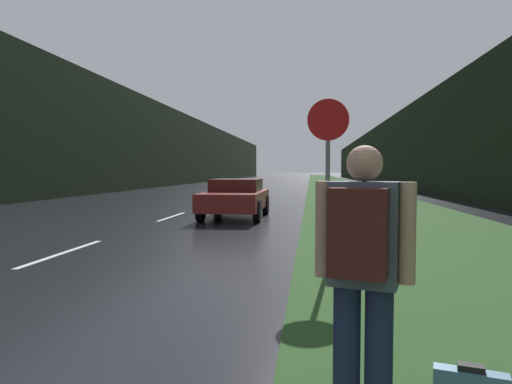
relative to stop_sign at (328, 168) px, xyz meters
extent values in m
cube|color=#26471E|center=(2.47, 32.33, -1.64)|extent=(6.00, 240.00, 0.02)
cube|color=silver|center=(-5.06, 1.14, -1.65)|extent=(0.12, 3.00, 0.01)
cube|color=silver|center=(-5.06, 8.14, -1.65)|extent=(0.12, 3.00, 0.01)
cube|color=silver|center=(-5.06, 15.14, -1.65)|extent=(0.12, 3.00, 0.01)
cube|color=black|center=(-15.58, 42.33, 2.39)|extent=(2.00, 140.00, 8.09)
cube|color=black|center=(8.47, 42.33, 1.78)|extent=(2.00, 140.00, 6.85)
cylinder|color=slate|center=(0.00, 0.00, -0.61)|extent=(0.07, 0.07, 2.07)
cylinder|color=#B71414|center=(0.00, 0.00, 0.75)|extent=(0.65, 0.02, 0.65)
cylinder|color=#1E2847|center=(-0.03, -4.30, -1.20)|extent=(0.17, 0.17, 0.90)
cylinder|color=#1E2847|center=(0.16, -4.35, -1.20)|extent=(0.17, 0.17, 0.90)
cube|color=#4C5666|center=(0.07, -4.32, -0.43)|extent=(0.46, 0.34, 0.65)
sphere|color=tan|center=(0.07, -4.32, 0.01)|extent=(0.22, 0.22, 0.22)
cylinder|color=tan|center=(-0.18, -4.25, -0.41)|extent=(0.10, 0.10, 0.61)
cylinder|color=tan|center=(0.31, -4.39, -0.41)|extent=(0.10, 0.10, 0.61)
cube|color=#471E19|center=(0.01, -4.52, -0.40)|extent=(0.37, 0.26, 0.52)
cube|color=black|center=(0.76, -4.20, -1.30)|extent=(0.18, 0.12, 0.04)
cube|color=maroon|center=(-2.79, 8.05, -1.04)|extent=(1.88, 4.29, 0.58)
cube|color=#40120F|center=(-2.79, 8.27, -0.54)|extent=(1.60, 1.93, 0.41)
cylinder|color=black|center=(-1.90, 6.72, -1.30)|extent=(0.20, 0.71, 0.71)
cylinder|color=black|center=(-3.69, 6.72, -1.30)|extent=(0.20, 0.71, 0.71)
cylinder|color=black|center=(-1.90, 9.38, -1.30)|extent=(0.20, 0.71, 0.71)
cylinder|color=black|center=(-3.69, 9.38, -1.30)|extent=(0.20, 0.71, 0.71)
camera|label=1|loc=(-0.26, -7.19, -0.04)|focal=32.00mm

